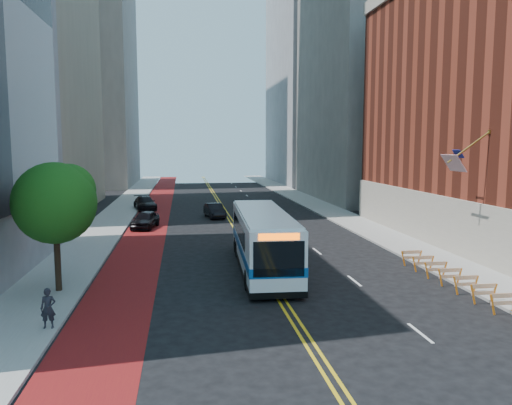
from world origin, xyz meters
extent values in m
plane|color=black|center=(0.00, 0.00, 0.00)|extent=(160.00, 160.00, 0.00)
cube|color=gray|center=(-12.00, 30.00, 0.07)|extent=(4.00, 140.00, 0.15)
cube|color=gray|center=(12.00, 30.00, 0.07)|extent=(4.00, 140.00, 0.15)
cube|color=maroon|center=(-8.10, 30.00, 0.00)|extent=(3.60, 140.00, 0.01)
cube|color=gold|center=(-0.18, 30.00, 0.00)|extent=(0.14, 140.00, 0.01)
cube|color=gold|center=(0.18, 30.00, 0.00)|extent=(0.14, 140.00, 0.01)
cube|color=silver|center=(4.80, -2.00, 0.01)|extent=(0.14, 2.20, 0.01)
cube|color=silver|center=(4.80, 6.00, 0.01)|extent=(0.14, 2.20, 0.01)
cube|color=silver|center=(4.80, 14.00, 0.01)|extent=(0.14, 2.20, 0.01)
cube|color=silver|center=(4.80, 22.00, 0.01)|extent=(0.14, 2.20, 0.01)
cube|color=silver|center=(4.80, 30.00, 0.01)|extent=(0.14, 2.20, 0.01)
cube|color=silver|center=(4.80, 38.00, 0.01)|extent=(0.14, 2.20, 0.01)
cube|color=silver|center=(4.80, 46.00, 0.01)|extent=(0.14, 2.20, 0.01)
cube|color=silver|center=(4.80, 54.00, 0.01)|extent=(0.14, 2.20, 0.01)
cube|color=silver|center=(4.80, 62.00, 0.01)|extent=(0.14, 2.20, 0.01)
cube|color=silver|center=(4.80, 70.00, 0.01)|extent=(0.14, 2.20, 0.01)
cube|color=silver|center=(4.80, 78.00, 0.01)|extent=(0.14, 2.20, 0.01)
cube|color=silver|center=(4.80, 86.00, 0.01)|extent=(0.14, 2.20, 0.01)
cube|color=#9E9384|center=(14.05, 12.00, 2.00)|extent=(0.50, 36.00, 4.00)
cube|color=black|center=(14.15, 6.00, 1.10)|extent=(0.35, 2.80, 2.20)
cube|color=black|center=(14.15, 13.00, 1.10)|extent=(0.35, 2.80, 2.20)
cube|color=black|center=(14.15, 20.00, 1.10)|extent=(0.35, 2.80, 2.20)
cube|color=#A57F33|center=(14.05, 8.00, 8.50)|extent=(0.25, 0.25, 0.25)
cylinder|color=#A57F33|center=(12.70, 8.00, 7.60)|extent=(2.85, 0.12, 2.05)
cube|color=#B21419|center=(11.70, 8.00, 6.60)|extent=(0.75, 1.90, 1.05)
cube|color=navy|center=(12.25, 8.45, 7.15)|extent=(0.39, 0.85, 0.52)
cube|color=slate|center=(23.00, 48.00, 20.00)|extent=(18.00, 26.00, 40.00)
cube|color=gray|center=(24.00, 78.00, 27.50)|extent=(20.00, 28.00, 55.00)
cube|color=slate|center=(-24.00, 78.00, 32.50)|extent=(20.00, 26.00, 65.00)
cube|color=orange|center=(9.05, -0.45, 0.50)|extent=(0.32, 0.06, 0.99)
cube|color=orange|center=(9.60, -0.45, 0.90)|extent=(1.25, 0.05, 0.22)
cube|color=orange|center=(9.60, -0.45, 0.55)|extent=(1.25, 0.05, 0.18)
cube|color=orange|center=(9.05, 1.10, 0.50)|extent=(0.32, 0.06, 0.99)
cube|color=orange|center=(10.15, 1.10, 0.50)|extent=(0.32, 0.06, 0.99)
cube|color=orange|center=(9.60, 1.10, 0.90)|extent=(1.25, 0.05, 0.22)
cube|color=orange|center=(9.60, 1.10, 0.55)|extent=(1.25, 0.05, 0.18)
cube|color=orange|center=(9.05, 2.65, 0.50)|extent=(0.32, 0.06, 0.99)
cube|color=orange|center=(10.15, 2.65, 0.50)|extent=(0.32, 0.06, 0.99)
cube|color=orange|center=(9.60, 2.65, 0.90)|extent=(1.25, 0.05, 0.22)
cube|color=orange|center=(9.60, 2.65, 0.55)|extent=(1.25, 0.05, 0.18)
cube|color=orange|center=(9.05, 4.20, 0.50)|extent=(0.32, 0.06, 0.99)
cube|color=orange|center=(10.15, 4.20, 0.50)|extent=(0.32, 0.06, 0.99)
cube|color=orange|center=(9.60, 4.20, 0.90)|extent=(1.25, 0.05, 0.22)
cube|color=orange|center=(9.60, 4.20, 0.55)|extent=(1.25, 0.05, 0.18)
cube|color=orange|center=(9.05, 5.75, 0.50)|extent=(0.32, 0.06, 0.99)
cube|color=orange|center=(10.15, 5.75, 0.50)|extent=(0.32, 0.06, 0.99)
cube|color=orange|center=(9.60, 5.75, 0.90)|extent=(1.25, 0.05, 0.22)
cube|color=orange|center=(9.60, 5.75, 0.55)|extent=(1.25, 0.05, 0.18)
cube|color=orange|center=(9.05, 7.30, 0.50)|extent=(0.32, 0.06, 0.99)
cube|color=orange|center=(10.15, 7.30, 0.50)|extent=(0.32, 0.06, 0.99)
cube|color=orange|center=(9.60, 7.30, 0.90)|extent=(1.25, 0.05, 0.22)
cube|color=orange|center=(9.60, 7.30, 0.55)|extent=(1.25, 0.05, 0.18)
cube|color=orange|center=(9.05, 8.85, 0.50)|extent=(0.32, 0.06, 0.99)
cube|color=orange|center=(10.15, 8.85, 0.50)|extent=(0.32, 0.06, 0.99)
cube|color=orange|center=(9.60, 8.85, 0.90)|extent=(1.25, 0.05, 0.22)
cube|color=orange|center=(9.60, 8.85, 0.55)|extent=(1.25, 0.05, 0.18)
cylinder|color=black|center=(-11.30, 6.00, 1.75)|extent=(0.32, 0.32, 3.20)
sphere|color=#1D4E10|center=(-11.30, 6.00, 4.75)|extent=(4.20, 4.20, 4.20)
sphere|color=#1D4E10|center=(-10.70, 6.40, 5.35)|extent=(2.80, 2.80, 2.80)
sphere|color=#1D4E10|center=(-11.80, 5.70, 5.15)|extent=(2.40, 2.40, 2.40)
cube|color=white|center=(0.04, 9.26, 1.95)|extent=(3.42, 13.32, 3.14)
cube|color=#0B4990|center=(0.04, 9.26, 1.49)|extent=(3.46, 13.37, 0.50)
cube|color=black|center=(0.08, 10.14, 2.48)|extent=(3.31, 9.37, 1.05)
cube|color=black|center=(-0.24, 2.69, 2.20)|extent=(2.52, 0.22, 1.76)
cube|color=black|center=(0.32, 15.83, 2.42)|extent=(2.29, 0.21, 1.10)
cube|color=#FF5905|center=(-0.24, 2.68, 3.30)|extent=(2.01, 0.17, 0.33)
cube|color=white|center=(0.04, 9.26, 3.58)|extent=(3.25, 12.66, 0.13)
cube|color=black|center=(0.04, 9.26, 0.39)|extent=(3.45, 13.36, 0.33)
cylinder|color=black|center=(-1.44, 5.09, 0.55)|extent=(0.38, 1.11, 1.10)
cylinder|color=black|center=(1.16, 4.98, 0.55)|extent=(0.38, 1.11, 1.10)
cylinder|color=black|center=(-1.10, 13.01, 0.55)|extent=(0.38, 1.11, 1.10)
cylinder|color=black|center=(1.49, 12.90, 0.55)|extent=(0.38, 1.11, 1.10)
cylinder|color=black|center=(-1.04, 14.59, 0.55)|extent=(0.38, 1.11, 1.10)
cylinder|color=black|center=(1.56, 14.48, 0.55)|extent=(0.38, 1.11, 1.10)
imported|color=black|center=(-8.31, 26.11, 0.80)|extent=(2.76, 4.95, 1.59)
imported|color=black|center=(-1.50, 31.90, 0.75)|extent=(2.27, 4.72, 1.49)
imported|color=black|center=(-9.30, 39.53, 0.79)|extent=(3.34, 5.79, 1.58)
imported|color=black|center=(-10.40, 0.43, 0.99)|extent=(0.62, 0.42, 1.68)
camera|label=1|loc=(-4.78, -20.60, 7.74)|focal=35.00mm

